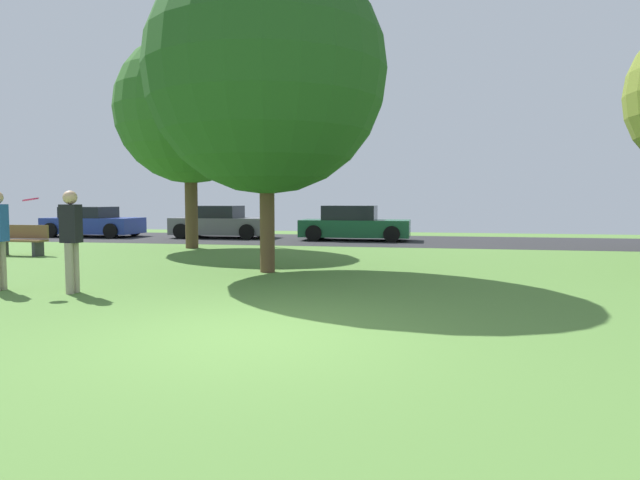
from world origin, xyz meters
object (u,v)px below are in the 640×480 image
(maple_tree_near, at_px, (190,110))
(parked_car_grey, at_px, (220,223))
(person_thrower, at_px, (71,236))
(frisbee_disc, at_px, (31,199))
(street_lamp_post, at_px, (269,182))
(parked_car_green, at_px, (354,225))
(parked_car_blue, at_px, (93,223))
(oak_tree_right, at_px, (266,73))
(park_bench, at_px, (21,240))

(maple_tree_near, xyz_separation_m, parked_car_grey, (-0.95, 5.07, -4.00))
(person_thrower, bearing_deg, maple_tree_near, -78.32)
(frisbee_disc, height_order, street_lamp_post, street_lamp_post)
(parked_car_green, bearing_deg, frisbee_disc, -106.10)
(maple_tree_near, height_order, frisbee_disc, maple_tree_near)
(maple_tree_near, bearing_deg, parked_car_grey, 100.62)
(maple_tree_near, distance_m, parked_car_green, 7.87)
(parked_car_green, bearing_deg, parked_car_blue, -179.98)
(street_lamp_post, bearing_deg, frisbee_disc, -98.50)
(frisbee_disc, relative_size, parked_car_grey, 0.09)
(person_thrower, bearing_deg, oak_tree_right, -126.15)
(parked_car_green, bearing_deg, street_lamp_post, -123.32)
(oak_tree_right, xyz_separation_m, street_lamp_post, (-1.87, 6.47, -2.20))
(park_bench, distance_m, street_lamp_post, 7.85)
(parked_car_green, height_order, park_bench, parked_car_green)
(parked_car_blue, bearing_deg, park_bench, -69.79)
(parked_car_blue, relative_size, street_lamp_post, 0.91)
(street_lamp_post, bearing_deg, parked_car_blue, 158.11)
(maple_tree_near, xyz_separation_m, parked_car_green, (4.92, 4.67, -4.00))
(street_lamp_post, bearing_deg, parked_car_green, 56.68)
(oak_tree_right, distance_m, park_bench, 9.38)
(frisbee_disc, xyz_separation_m, park_bench, (-4.85, 5.61, -1.19))
(parked_car_blue, xyz_separation_m, park_bench, (2.95, -8.01, -0.15))
(oak_tree_right, bearing_deg, frisbee_disc, -134.32)
(frisbee_disc, relative_size, parked_car_blue, 0.09)
(person_thrower, distance_m, parked_car_green, 14.00)
(parked_car_grey, bearing_deg, frisbee_disc, -82.16)
(oak_tree_right, bearing_deg, park_bench, 165.04)
(parked_car_grey, xyz_separation_m, park_bench, (-2.92, -8.41, -0.17))
(person_thrower, height_order, parked_car_green, person_thrower)
(parked_car_green, xyz_separation_m, street_lamp_post, (-2.46, -3.73, 1.61))
(parked_car_grey, distance_m, park_bench, 8.91)
(parked_car_green, bearing_deg, park_bench, -137.64)
(person_thrower, bearing_deg, park_bench, -44.37)
(frisbee_disc, distance_m, street_lamp_post, 10.02)
(frisbee_disc, height_order, parked_car_blue, frisbee_disc)
(oak_tree_right, relative_size, parked_car_green, 1.63)
(parked_car_green, bearing_deg, oak_tree_right, -93.31)
(person_thrower, xyz_separation_m, parked_car_grey, (-2.72, 14.03, -0.38))
(street_lamp_post, bearing_deg, parked_car_grey, 129.52)
(parked_car_blue, height_order, park_bench, parked_car_blue)
(frisbee_disc, bearing_deg, parked_car_grey, 97.84)
(parked_car_green, xyz_separation_m, park_bench, (-8.79, -8.01, -0.18))
(street_lamp_post, bearing_deg, oak_tree_right, -73.92)
(park_bench, bearing_deg, parked_car_blue, -69.79)
(parked_car_grey, bearing_deg, oak_tree_right, -63.55)
(parked_car_green, height_order, street_lamp_post, street_lamp_post)
(oak_tree_right, relative_size, maple_tree_near, 1.00)
(maple_tree_near, relative_size, parked_car_grey, 1.71)
(person_thrower, distance_m, street_lamp_post, 10.00)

